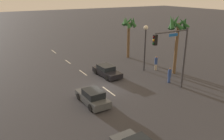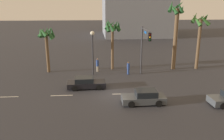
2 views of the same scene
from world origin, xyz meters
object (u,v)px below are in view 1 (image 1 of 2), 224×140
object	(u,v)px
car_0	(93,97)
pedestrian_1	(169,75)
streetlamp	(145,39)
pedestrian_0	(156,63)
car_1	(107,71)
palm_tree_2	(129,26)
traffic_signal	(175,50)
palm_tree_0	(178,28)

from	to	relation	value
car_0	pedestrian_1	world-z (taller)	pedestrian_1
streetlamp	pedestrian_0	distance (m)	3.49
car_0	car_1	bearing A→B (deg)	140.64
palm_tree_2	car_1	bearing A→B (deg)	-51.75
traffic_signal	streetlamp	distance (m)	6.65
car_1	streetlamp	bearing A→B (deg)	81.48
car_0	traffic_signal	world-z (taller)	traffic_signal
traffic_signal	pedestrian_1	size ratio (longest dim) A/B	3.70
car_0	traffic_signal	bearing A→B (deg)	79.31
palm_tree_0	traffic_signal	bearing A→B (deg)	-46.94
car_0	palm_tree_2	world-z (taller)	palm_tree_2
car_1	pedestrian_0	distance (m)	6.71
traffic_signal	palm_tree_0	distance (m)	5.63
palm_tree_0	streetlamp	bearing A→B (deg)	-137.29
palm_tree_2	car_0	bearing A→B (deg)	-46.09
pedestrian_0	pedestrian_1	xyz separation A→B (m)	(4.12, -1.60, -0.09)
streetlamp	car_1	bearing A→B (deg)	-98.52
traffic_signal	pedestrian_0	bearing A→B (deg)	153.60
pedestrian_1	palm_tree_2	world-z (taller)	palm_tree_2
palm_tree_2	pedestrian_1	bearing A→B (deg)	-9.82
traffic_signal	palm_tree_2	world-z (taller)	traffic_signal
pedestrian_1	palm_tree_2	xyz separation A→B (m)	(-10.88, 1.88, 3.97)
streetlamp	pedestrian_1	world-z (taller)	streetlamp
car_0	palm_tree_2	distance (m)	16.53
car_0	car_1	size ratio (longest dim) A/B	0.96
pedestrian_0	palm_tree_2	bearing A→B (deg)	177.57
palm_tree_2	streetlamp	bearing A→B (deg)	-15.81
traffic_signal	palm_tree_2	size ratio (longest dim) A/B	1.01
traffic_signal	palm_tree_2	bearing A→B (deg)	165.76
streetlamp	palm_tree_2	distance (m)	6.45
car_1	streetlamp	world-z (taller)	streetlamp
traffic_signal	pedestrian_0	distance (m)	7.36
car_1	pedestrian_0	xyz separation A→B (m)	(1.36, 6.56, 0.40)
car_1	car_0	bearing A→B (deg)	-39.36
car_0	pedestrian_0	bearing A→B (deg)	111.05
streetlamp	pedestrian_0	world-z (taller)	streetlamp
car_0	car_1	world-z (taller)	car_0
pedestrian_0	pedestrian_1	bearing A→B (deg)	-21.16
car_1	palm_tree_0	distance (m)	9.80
pedestrian_0	streetlamp	bearing A→B (deg)	-112.28
pedestrian_1	palm_tree_0	xyz separation A→B (m)	(-1.97, 2.67, 4.74)
car_1	pedestrian_1	bearing A→B (deg)	42.15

